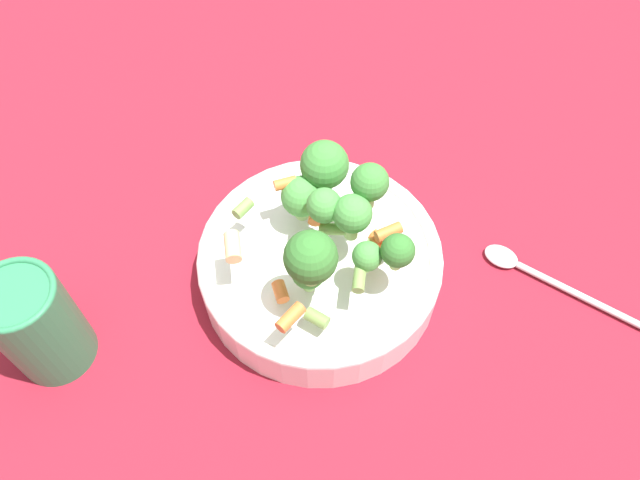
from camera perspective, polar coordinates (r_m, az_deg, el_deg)
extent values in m
plane|color=maroon|center=(0.65, 0.00, -3.40)|extent=(3.00, 3.00, 0.00)
cylinder|color=white|center=(0.63, 0.00, -2.38)|extent=(0.24, 0.24, 0.04)
torus|color=white|center=(0.61, 0.00, -1.29)|extent=(0.24, 0.24, 0.01)
cylinder|color=#8CB766|center=(0.58, -1.03, -3.98)|extent=(0.01, 0.01, 0.01)
sphere|color=#3D8438|center=(0.56, -1.06, -2.95)|extent=(0.03, 0.03, 0.03)
cylinder|color=#8CB766|center=(0.54, -0.82, -3.14)|extent=(0.02, 0.02, 0.02)
sphere|color=#33722D|center=(0.52, -0.86, -1.59)|extent=(0.05, 0.05, 0.05)
cylinder|color=#8CB766|center=(0.57, 4.23, -2.38)|extent=(0.01, 0.01, 0.01)
sphere|color=#479342|center=(0.55, 4.33, -1.48)|extent=(0.03, 0.03, 0.03)
cylinder|color=#8CB766|center=(0.62, 0.40, 5.17)|extent=(0.02, 0.02, 0.02)
sphere|color=#3D8438|center=(0.59, 0.41, 6.90)|extent=(0.05, 0.05, 0.05)
cylinder|color=#8CB766|center=(0.58, 0.37, 1.92)|extent=(0.01, 0.01, 0.01)
sphere|color=#479342|center=(0.56, 0.39, 3.18)|extent=(0.03, 0.03, 0.03)
cylinder|color=#8CB766|center=(0.56, 6.94, -2.03)|extent=(0.01, 0.01, 0.01)
sphere|color=#33722D|center=(0.55, 7.14, -0.96)|extent=(0.03, 0.03, 0.03)
cylinder|color=#8CB766|center=(0.58, 2.88, 0.97)|extent=(0.01, 0.01, 0.02)
sphere|color=#479342|center=(0.56, 2.99, 2.44)|extent=(0.04, 0.04, 0.04)
cylinder|color=#8CB766|center=(0.58, 4.42, 3.79)|extent=(0.01, 0.01, 0.02)
sphere|color=#3D8438|center=(0.56, 4.57, 5.30)|extent=(0.04, 0.04, 0.04)
cylinder|color=#8CB766|center=(0.62, -1.64, 2.66)|extent=(0.01, 0.01, 0.01)
sphere|color=#479342|center=(0.60, -1.70, 4.02)|extent=(0.04, 0.04, 0.04)
cylinder|color=beige|center=(0.56, -8.09, -0.24)|extent=(0.03, 0.02, 0.01)
cylinder|color=orange|center=(0.57, -3.63, -4.73)|extent=(0.02, 0.01, 0.01)
cylinder|color=#729E4C|center=(0.59, -7.06, 2.90)|extent=(0.02, 0.02, 0.01)
cylinder|color=orange|center=(0.57, -0.58, 2.41)|extent=(0.02, 0.02, 0.01)
cylinder|color=#729E4C|center=(0.58, 1.41, 0.70)|extent=(0.02, 0.03, 0.01)
cylinder|color=orange|center=(0.58, 4.99, -0.90)|extent=(0.03, 0.02, 0.01)
cylinder|color=#729E4C|center=(0.59, 5.55, -0.35)|extent=(0.02, 0.03, 0.01)
cylinder|color=orange|center=(0.57, 6.27, 0.75)|extent=(0.02, 0.03, 0.01)
cylinder|color=#729E4C|center=(0.55, -0.27, -7.16)|extent=(0.02, 0.02, 0.01)
cylinder|color=orange|center=(0.59, -3.20, 5.20)|extent=(0.01, 0.02, 0.01)
cylinder|color=orange|center=(0.53, -2.72, -7.08)|extent=(0.02, 0.03, 0.01)
cylinder|color=#729E4C|center=(0.55, 3.63, -3.34)|extent=(0.03, 0.02, 0.01)
cylinder|color=orange|center=(0.59, 5.70, -0.21)|extent=(0.03, 0.02, 0.01)
cylinder|color=#2D7F51|center=(0.61, -24.38, -7.11)|extent=(0.07, 0.07, 0.11)
torus|color=#2D7F51|center=(0.57, -26.35, -4.47)|extent=(0.07, 0.07, 0.01)
cylinder|color=silver|center=(0.68, 22.76, -4.75)|extent=(0.11, 0.09, 0.01)
ellipsoid|color=silver|center=(0.68, 16.23, -1.45)|extent=(0.04, 0.04, 0.01)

